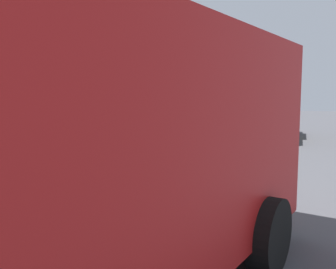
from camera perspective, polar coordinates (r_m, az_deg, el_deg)
name	(u,v)px	position (r m, az deg, el deg)	size (l,w,h in m)	color
ground_plane	(183,182)	(7.23, 2.26, -7.20)	(60.00, 60.00, 0.00)	#47474C
art_car_decorated	(183,143)	(7.12, 2.37, -1.23)	(4.40, 2.07, 1.81)	#D8BC7F
parked_van_near_left	(61,157)	(2.75, -16.05, -3.32)	(5.69, 3.18, 2.23)	#B21919
parked_sedan_far_right	(267,118)	(14.72, 14.84, 2.46)	(4.54, 1.98, 1.42)	gold
parked_sedan_behind_right	(188,115)	(16.31, 3.12, 3.02)	(4.54, 2.65, 1.47)	navy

